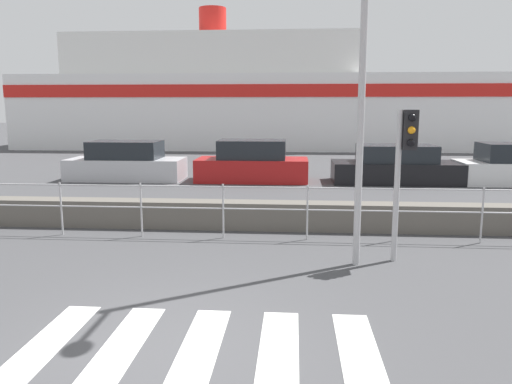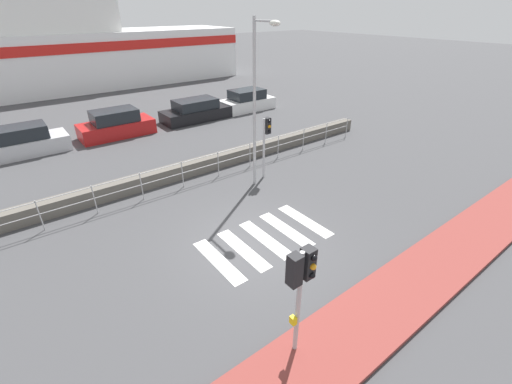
{
  "view_description": "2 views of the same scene",
  "coord_description": "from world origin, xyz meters",
  "px_view_note": "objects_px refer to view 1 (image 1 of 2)",
  "views": [
    {
      "loc": [
        1.46,
        -5.1,
        2.71
      ],
      "look_at": [
        0.92,
        2.0,
        1.5
      ],
      "focal_mm": 35.0,
      "sensor_mm": 36.0,
      "label": 1
    },
    {
      "loc": [
        -5.36,
        -7.04,
        6.72
      ],
      "look_at": [
        0.79,
        1.0,
        1.2
      ],
      "focal_mm": 24.0,
      "sensor_mm": 36.0,
      "label": 2
    }
  ],
  "objects_px": {
    "ferry_boat": "(261,101)",
    "parked_car_red": "(252,164)",
    "parked_car_black": "(395,167)",
    "traffic_light_far": "(405,151)",
    "streetlamp": "(366,25)",
    "parked_car_silver": "(126,163)"
  },
  "relations": [
    {
      "from": "traffic_light_far",
      "to": "ferry_boat",
      "type": "relative_size",
      "value": 0.08
    },
    {
      "from": "streetlamp",
      "to": "parked_car_silver",
      "type": "relative_size",
      "value": 1.49
    },
    {
      "from": "traffic_light_far",
      "to": "parked_car_red",
      "type": "xyz_separation_m",
      "value": [
        -3.45,
        9.57,
        -1.32
      ]
    },
    {
      "from": "parked_car_silver",
      "to": "parked_car_black",
      "type": "relative_size",
      "value": 0.95
    },
    {
      "from": "ferry_boat",
      "to": "parked_car_silver",
      "type": "distance_m",
      "value": 16.38
    },
    {
      "from": "streetlamp",
      "to": "ferry_boat",
      "type": "distance_m",
      "value": 25.97
    },
    {
      "from": "streetlamp",
      "to": "ferry_boat",
      "type": "bearing_deg",
      "value": 97.46
    },
    {
      "from": "parked_car_red",
      "to": "parked_car_black",
      "type": "height_order",
      "value": "parked_car_red"
    },
    {
      "from": "ferry_boat",
      "to": "parked_car_silver",
      "type": "height_order",
      "value": "ferry_boat"
    },
    {
      "from": "traffic_light_far",
      "to": "parked_car_red",
      "type": "bearing_deg",
      "value": 109.83
    },
    {
      "from": "streetlamp",
      "to": "parked_car_red",
      "type": "bearing_deg",
      "value": 104.73
    },
    {
      "from": "streetlamp",
      "to": "ferry_boat",
      "type": "height_order",
      "value": "ferry_boat"
    },
    {
      "from": "ferry_boat",
      "to": "parked_car_red",
      "type": "xyz_separation_m",
      "value": [
        0.72,
        -15.67,
        -2.47
      ]
    },
    {
      "from": "traffic_light_far",
      "to": "ferry_boat",
      "type": "height_order",
      "value": "ferry_boat"
    },
    {
      "from": "traffic_light_far",
      "to": "streetlamp",
      "type": "relative_size",
      "value": 0.42
    },
    {
      "from": "traffic_light_far",
      "to": "parked_car_black",
      "type": "height_order",
      "value": "traffic_light_far"
    },
    {
      "from": "streetlamp",
      "to": "parked_car_black",
      "type": "xyz_separation_m",
      "value": [
        2.57,
        10.07,
        -3.4
      ]
    },
    {
      "from": "ferry_boat",
      "to": "parked_car_silver",
      "type": "bearing_deg",
      "value": -104.54
    },
    {
      "from": "parked_car_black",
      "to": "streetlamp",
      "type": "bearing_deg",
      "value": -104.33
    },
    {
      "from": "ferry_boat",
      "to": "parked_car_red",
      "type": "height_order",
      "value": "ferry_boat"
    },
    {
      "from": "ferry_boat",
      "to": "parked_car_red",
      "type": "distance_m",
      "value": 15.88
    },
    {
      "from": "parked_car_red",
      "to": "parked_car_black",
      "type": "xyz_separation_m",
      "value": [
        5.22,
        0.0,
        -0.06
      ]
    }
  ]
}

